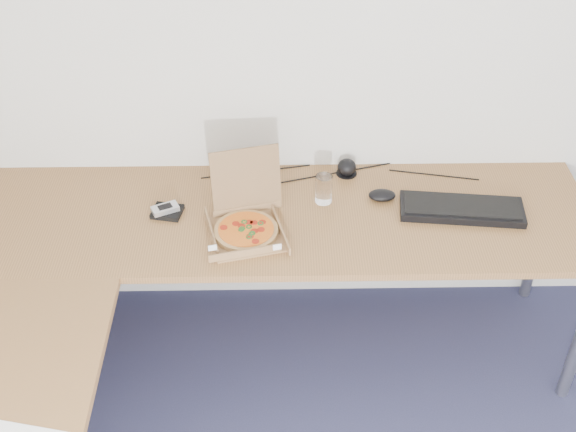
{
  "coord_description": "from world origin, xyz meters",
  "views": [
    {
      "loc": [
        -0.49,
        -0.93,
        2.55
      ],
      "look_at": [
        -0.45,
        1.28,
        0.82
      ],
      "focal_mm": 47.15,
      "sensor_mm": 36.0,
      "label": 1
    }
  ],
  "objects_px": {
    "drinking_glass": "(324,189)",
    "keyboard": "(462,209)",
    "pizza_box": "(246,225)",
    "desk": "(182,298)",
    "wallet": "(167,212)"
  },
  "relations": [
    {
      "from": "drinking_glass",
      "to": "keyboard",
      "type": "xyz_separation_m",
      "value": [
        0.54,
        -0.08,
        -0.05
      ]
    },
    {
      "from": "pizza_box",
      "to": "drinking_glass",
      "type": "bearing_deg",
      "value": 18.66
    },
    {
      "from": "pizza_box",
      "to": "keyboard",
      "type": "relative_size",
      "value": 0.66
    },
    {
      "from": "pizza_box",
      "to": "drinking_glass",
      "type": "xyz_separation_m",
      "value": [
        0.3,
        0.19,
        0.03
      ]
    },
    {
      "from": "desk",
      "to": "wallet",
      "type": "xyz_separation_m",
      "value": [
        -0.1,
        0.44,
        0.04
      ]
    },
    {
      "from": "drinking_glass",
      "to": "keyboard",
      "type": "bearing_deg",
      "value": -8.78
    },
    {
      "from": "wallet",
      "to": "pizza_box",
      "type": "bearing_deg",
      "value": -9.63
    },
    {
      "from": "drinking_glass",
      "to": "keyboard",
      "type": "relative_size",
      "value": 0.25
    },
    {
      "from": "desk",
      "to": "pizza_box",
      "type": "bearing_deg",
      "value": 56.36
    },
    {
      "from": "drinking_glass",
      "to": "pizza_box",
      "type": "bearing_deg",
      "value": -147.62
    },
    {
      "from": "keyboard",
      "to": "wallet",
      "type": "bearing_deg",
      "value": -173.92
    },
    {
      "from": "wallet",
      "to": "drinking_glass",
      "type": "bearing_deg",
      "value": 18.03
    },
    {
      "from": "drinking_glass",
      "to": "wallet",
      "type": "xyz_separation_m",
      "value": [
        -0.62,
        -0.07,
        -0.05
      ]
    },
    {
      "from": "keyboard",
      "to": "wallet",
      "type": "distance_m",
      "value": 1.15
    },
    {
      "from": "drinking_glass",
      "to": "keyboard",
      "type": "height_order",
      "value": "drinking_glass"
    }
  ]
}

